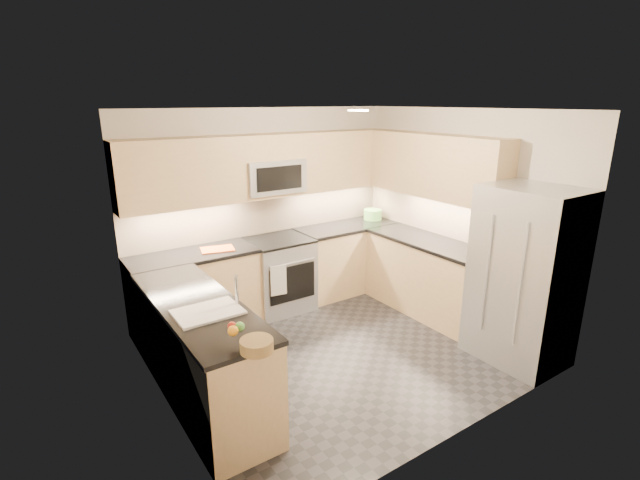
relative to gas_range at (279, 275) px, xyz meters
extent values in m
cube|color=black|center=(0.00, -1.28, -0.46)|extent=(3.60, 3.20, 0.00)
cube|color=beige|center=(0.00, -1.28, 2.04)|extent=(3.60, 3.20, 0.02)
cube|color=beige|center=(0.00, 0.32, 0.79)|extent=(3.60, 0.02, 2.50)
cube|color=beige|center=(0.00, -2.88, 0.79)|extent=(3.60, 0.02, 2.50)
cube|color=beige|center=(-1.80, -1.28, 0.79)|extent=(0.02, 3.20, 2.50)
cube|color=beige|center=(1.80, -1.28, 0.79)|extent=(0.02, 3.20, 2.50)
cube|color=#D7B581|center=(-1.09, 0.02, -0.01)|extent=(1.42, 0.60, 0.90)
cube|color=#D7B581|center=(1.09, 0.02, -0.01)|extent=(1.42, 0.60, 0.90)
cube|color=#D7B581|center=(1.50, -1.12, -0.01)|extent=(0.60, 1.70, 0.90)
cube|color=#D7B581|center=(-1.50, -1.28, -0.01)|extent=(0.60, 2.00, 0.90)
cube|color=black|center=(-1.09, 0.02, 0.47)|extent=(1.42, 0.63, 0.04)
cube|color=black|center=(1.09, 0.02, 0.47)|extent=(1.42, 0.63, 0.04)
cube|color=black|center=(1.50, -1.12, 0.47)|extent=(0.63, 1.70, 0.04)
cube|color=black|center=(-1.50, -1.28, 0.47)|extent=(0.63, 2.00, 0.04)
cube|color=#D7B581|center=(0.00, 0.15, 1.37)|extent=(3.60, 0.35, 0.75)
cube|color=#D7B581|center=(1.62, -1.00, 1.37)|extent=(0.35, 1.95, 0.75)
cube|color=tan|center=(0.00, 0.32, 0.74)|extent=(3.60, 0.01, 0.51)
cube|color=tan|center=(1.80, -0.82, 0.74)|extent=(0.01, 2.30, 0.51)
cube|color=#A6A8AE|center=(0.00, 0.00, 0.00)|extent=(0.76, 0.65, 0.91)
cube|color=black|center=(0.00, 0.00, 0.46)|extent=(0.76, 0.65, 0.03)
cube|color=black|center=(0.00, -0.33, -0.01)|extent=(0.62, 0.02, 0.45)
cylinder|color=#B2B5BA|center=(0.00, -0.35, 0.26)|extent=(0.60, 0.02, 0.02)
cube|color=#999CA0|center=(0.00, 0.12, 1.24)|extent=(0.76, 0.40, 0.40)
cube|color=black|center=(0.00, -0.08, 1.24)|extent=(0.60, 0.01, 0.28)
cube|color=#A7ACB0|center=(1.45, -2.43, 0.45)|extent=(0.70, 0.90, 1.80)
cylinder|color=#B2B5BA|center=(1.08, -2.61, 0.49)|extent=(0.02, 0.02, 1.20)
cylinder|color=#B2B5BA|center=(1.08, -2.25, 0.49)|extent=(0.02, 0.02, 1.20)
cube|color=white|center=(-1.50, -1.53, 0.42)|extent=(0.52, 0.38, 0.16)
cylinder|color=silver|center=(-1.24, -1.53, 0.62)|extent=(0.03, 0.03, 0.28)
cylinder|color=#63B24C|center=(1.59, 0.07, 0.56)|extent=(0.26, 0.26, 0.14)
cube|color=#E35215|center=(-0.80, 0.00, 0.49)|extent=(0.42, 0.34, 0.01)
cylinder|color=olive|center=(-1.44, -2.27, 0.53)|extent=(0.26, 0.26, 0.08)
sphere|color=#A62013|center=(-1.52, -2.05, 0.60)|extent=(0.06, 0.06, 0.06)
sphere|color=#53A848|center=(-1.47, -2.09, 0.60)|extent=(0.07, 0.07, 0.07)
cube|color=silver|center=(-0.21, -0.37, 0.10)|extent=(0.20, 0.05, 0.37)
sphere|color=#FF9E1C|center=(-1.54, -2.12, 0.60)|extent=(0.08, 0.08, 0.08)
camera|label=1|loc=(-2.66, -4.84, 2.13)|focal=26.00mm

